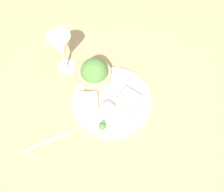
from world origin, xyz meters
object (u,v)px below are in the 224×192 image
at_px(cheese_toast_near, 130,100).
at_px(fork, 49,141).
at_px(salad_bowl, 95,73).
at_px(wine_glass, 61,47).
at_px(cheese_toast_far, 87,101).
at_px(sauce_ramekin, 107,111).

relative_size(cheese_toast_near, fork, 0.64).
height_order(salad_bowl, wine_glass, wine_glass).
xyz_separation_m(salad_bowl, cheese_toast_far, (-0.03, 0.10, -0.03)).
distance_m(salad_bowl, cheese_toast_far, 0.11).
distance_m(wine_glass, fork, 0.33).
distance_m(cheese_toast_near, cheese_toast_far, 0.15).
distance_m(salad_bowl, cheese_toast_near, 0.16).
bearing_deg(cheese_toast_far, salad_bowl, -73.49).
relative_size(sauce_ramekin, cheese_toast_far, 0.51).
distance_m(sauce_ramekin, wine_glass, 0.28).
height_order(cheese_toast_far, fork, cheese_toast_far).
distance_m(salad_bowl, wine_glass, 0.15).
height_order(cheese_toast_near, cheese_toast_far, same).
relative_size(sauce_ramekin, wine_glass, 0.32).
height_order(salad_bowl, sauce_ramekin, salad_bowl).
xyz_separation_m(salad_bowl, wine_glass, (0.14, -0.00, 0.06)).
bearing_deg(fork, wine_glass, -64.84).
bearing_deg(cheese_toast_far, cheese_toast_near, -148.14).
relative_size(cheese_toast_near, wine_glass, 0.52).
bearing_deg(sauce_ramekin, cheese_toast_far, 0.09).
xyz_separation_m(salad_bowl, cheese_toast_near, (-0.16, 0.02, -0.03)).
xyz_separation_m(sauce_ramekin, fork, (0.12, 0.18, -0.03)).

